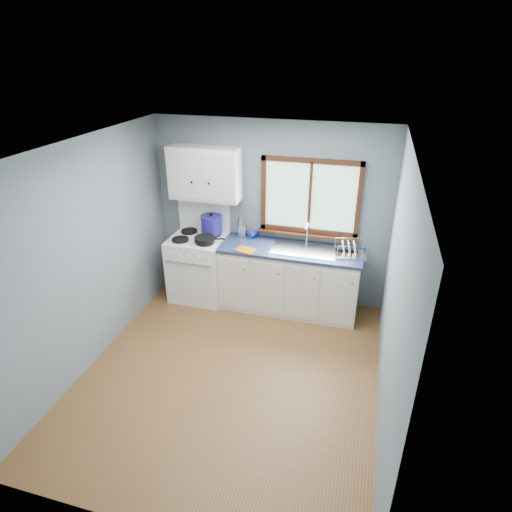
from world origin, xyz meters
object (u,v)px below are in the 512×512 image
(stockpot, at_px, (212,224))
(utensil_crock, at_px, (243,231))
(dish_rack, at_px, (349,251))
(skillet, at_px, (205,239))
(thermos, at_px, (240,227))
(base_cabinets, at_px, (289,282))
(gas_range, at_px, (199,265))
(sink, at_px, (304,254))

(stockpot, xyz_separation_m, utensil_crock, (0.43, 0.09, -0.10))
(dish_rack, bearing_deg, stockpot, 164.75)
(skillet, relative_size, thermos, 1.53)
(base_cabinets, distance_m, stockpot, 1.34)
(utensil_crock, bearing_deg, stockpot, -168.49)
(skillet, height_order, thermos, thermos)
(stockpot, relative_size, thermos, 1.39)
(base_cabinets, distance_m, dish_rack, 0.94)
(base_cabinets, relative_size, stockpot, 4.72)
(gas_range, relative_size, sink, 1.62)
(stockpot, bearing_deg, dish_rack, -3.60)
(base_cabinets, xyz_separation_m, stockpot, (-1.14, 0.13, 0.68))
(base_cabinets, relative_size, skillet, 4.27)
(base_cabinets, xyz_separation_m, thermos, (-0.74, 0.19, 0.65))
(gas_range, relative_size, base_cabinets, 0.74)
(sink, distance_m, thermos, 0.96)
(sink, height_order, utensil_crock, utensil_crock)
(skillet, distance_m, thermos, 0.53)
(gas_range, distance_m, sink, 1.53)
(stockpot, distance_m, dish_rack, 1.91)
(sink, xyz_separation_m, stockpot, (-1.32, 0.13, 0.23))
(utensil_crock, relative_size, dish_rack, 0.83)
(skillet, xyz_separation_m, utensil_crock, (0.43, 0.37, 0.00))
(base_cabinets, xyz_separation_m, skillet, (-1.14, -0.16, 0.58))
(skillet, bearing_deg, thermos, 25.53)
(sink, bearing_deg, thermos, 168.35)
(gas_range, relative_size, thermos, 4.80)
(stockpot, xyz_separation_m, thermos, (0.40, 0.06, -0.03))
(gas_range, distance_m, base_cabinets, 1.31)
(gas_range, bearing_deg, skillet, -39.37)
(thermos, bearing_deg, skillet, -138.49)
(skillet, height_order, dish_rack, dish_rack)
(gas_range, relative_size, skillet, 3.14)
(thermos, xyz_separation_m, dish_rack, (1.50, -0.18, -0.09))
(skillet, distance_m, utensil_crock, 0.57)
(base_cabinets, distance_m, utensil_crock, 0.94)
(sink, bearing_deg, dish_rack, 0.71)
(sink, height_order, thermos, sink)
(sink, bearing_deg, utensil_crock, 166.40)
(gas_range, height_order, sink, gas_range)
(gas_range, height_order, skillet, gas_range)
(stockpot, bearing_deg, utensil_crock, 11.51)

